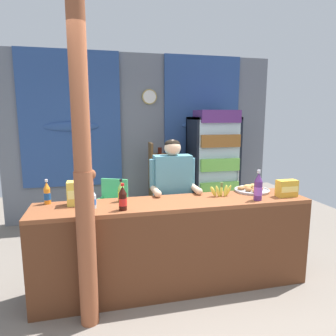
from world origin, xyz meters
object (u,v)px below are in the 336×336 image
Objects in this scene: soda_bottle_water at (93,199)px; plastic_lawn_chair at (112,205)px; stall_counter at (177,239)px; soda_bottle_lime_soda at (121,192)px; drink_fridge at (214,162)px; soda_bottle_orange_soda at (47,194)px; timber_post at (83,178)px; shopkeeper at (173,188)px; soda_bottle_grape_soda at (258,187)px; bottle_shelf_rack at (164,181)px; banana_bunch at (221,191)px; snack_box_choco_powder at (287,188)px; pastry_tray at (252,190)px; soda_bottle_cola at (123,199)px; snack_box_instant_noodle at (77,193)px.

plastic_lawn_chair is at bearing 81.16° from soda_bottle_water.
soda_bottle_lime_soda is at bearing 156.02° from stall_counter.
plastic_lawn_chair is 1.54m from soda_bottle_lime_soda.
drink_fridge is 2.93m from soda_bottle_orange_soda.
soda_bottle_lime_soda is (0.34, 0.51, -0.26)m from timber_post.
shopkeeper reaches higher than soda_bottle_grape_soda.
shopkeeper is at bearing -99.01° from bottle_shelf_rack.
stall_counter is at bearing 17.54° from timber_post.
soda_bottle_orange_soda reaches higher than soda_bottle_lime_soda.
soda_bottle_grape_soda is 1.20× the size of banana_bunch.
snack_box_choco_powder is at bearing 0.58° from stall_counter.
soda_bottle_water is (-0.81, 0.07, 0.45)m from stall_counter.
soda_bottle_water is (-0.90, -0.50, 0.06)m from shopkeeper.
stall_counter is at bearing -162.86° from pastry_tray.
drink_fridge is at bearing 83.17° from pastry_tray.
soda_bottle_cola reaches higher than soda_bottle_water.
drink_fridge reaches higher than soda_bottle_lime_soda.
drink_fridge is 4.72× the size of pastry_tray.
bottle_shelf_rack is 1.59× the size of plastic_lawn_chair.
soda_bottle_lime_soda is 1.07m from banana_bunch.
soda_bottle_water is 0.76× the size of banana_bunch.
drink_fridge is at bearing 80.90° from soda_bottle_grape_soda.
soda_bottle_orange_soda is at bearing 165.62° from stall_counter.
soda_bottle_cola is at bearing -179.53° from soda_bottle_grape_soda.
soda_bottle_orange_soda is at bearing 122.28° from timber_post.
snack_box_choco_powder is at bearing -7.25° from soda_bottle_lime_soda.
shopkeeper is (0.65, -1.10, 0.47)m from plastic_lawn_chair.
soda_bottle_grape_soda reaches higher than soda_bottle_lime_soda.
shopkeeper is 5.78× the size of banana_bunch.
snack_box_choco_powder reaches higher than stall_counter.
snack_box_instant_noodle is (0.29, -0.10, 0.01)m from soda_bottle_orange_soda.
drink_fridge is 7.63× the size of soda_bottle_orange_soda.
soda_bottle_lime_soda reaches higher than snack_box_choco_powder.
soda_bottle_lime_soda reaches higher than stall_counter.
snack_box_instant_noodle is at bearing 167.15° from stall_counter.
soda_bottle_lime_soda is (0.28, 0.17, 0.01)m from soda_bottle_water.
plastic_lawn_chair is 0.56× the size of shopkeeper.
timber_post reaches higher than stall_counter.
timber_post is 0.47m from soda_bottle_cola.
soda_bottle_grape_soda is at bearing 7.58° from timber_post.
bottle_shelf_rack reaches higher than snack_box_choco_powder.
banana_bunch is (-0.44, -0.12, 0.04)m from pastry_tray.
soda_bottle_grape_soda is (0.50, -2.20, 0.37)m from bottle_shelf_rack.
soda_bottle_cola is at bearing -33.48° from snack_box_instant_noodle.
banana_bunch is (1.07, 0.24, -0.05)m from soda_bottle_cola.
soda_bottle_grape_soda reaches higher than snack_box_instant_noodle.
timber_post is at bearing -138.93° from shopkeeper.
drink_fridge is at bearing 52.54° from shopkeeper.
timber_post reaches higher than bottle_shelf_rack.
soda_bottle_water is at bearing -172.60° from pastry_tray.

